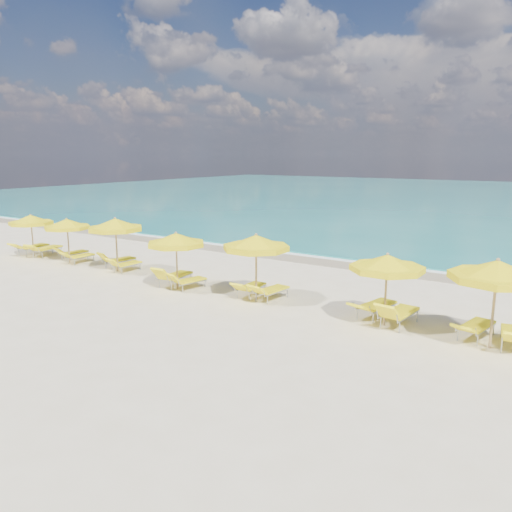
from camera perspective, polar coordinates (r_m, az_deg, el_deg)
The scene contains 25 objects.
ground_plane at distance 18.46m, azimuth -2.60°, elevation -4.43°, with size 120.00×120.00×0.00m, color beige.
ocean at distance 63.37m, azimuth 24.20°, elevation 5.97°, with size 120.00×80.00×0.30m, color #147672.
wet_sand_band at distance 24.63m, azimuth 7.65°, elevation -0.44°, with size 120.00×2.60×0.01m, color tan.
foam_line at distance 25.34m, azimuth 8.45°, elevation -0.13°, with size 120.00×1.20×0.03m, color white.
whitecap_near at distance 35.74m, azimuth 5.83°, elevation 3.34°, with size 14.00×0.36×0.05m, color white.
umbrella_0 at distance 27.41m, azimuth -24.34°, elevation 3.75°, with size 2.20×2.20×2.16m.
umbrella_1 at distance 25.19m, azimuth -20.80°, elevation 3.39°, with size 2.33×2.33×2.14m.
umbrella_2 at distance 22.55m, azimuth -15.78°, elevation 3.41°, with size 3.03×3.03×2.41m.
umbrella_3 at distance 19.04m, azimuth -9.12°, elevation 1.80°, with size 2.80×2.80×2.23m.
umbrella_4 at distance 17.35m, azimuth 0.01°, elevation 1.47°, with size 3.10×3.10×2.39m.
umbrella_5 at distance 15.22m, azimuth 14.77°, elevation -0.85°, with size 2.89×2.89×2.24m.
umbrella_6 at distance 14.35m, azimuth 25.84°, elevation -1.61°, with size 2.79×2.79×2.47m.
lounger_0_left at distance 28.23m, azimuth -24.17°, elevation 0.67°, with size 0.83×2.08×0.77m.
lounger_0_right at distance 27.44m, azimuth -22.80°, elevation 0.48°, with size 1.01×2.05×0.80m.
lounger_1_left at distance 26.11m, azimuth -20.09°, elevation 0.08°, with size 0.66×1.68×0.72m.
lounger_1_right at distance 25.16m, azimuth -19.44°, elevation -0.30°, with size 0.59×1.65×0.67m.
lounger_2_left at distance 23.57m, azimuth -15.34°, elevation -0.76°, with size 0.84×1.78×0.85m.
lounger_2_right at distance 22.70m, azimuth -14.55°, elevation -1.22°, with size 0.58×1.64×0.75m.
lounger_3_left at distance 19.88m, azimuth -9.27°, elevation -2.69°, with size 0.81×1.92×0.94m.
lounger_3_right at distance 19.33m, azimuth -7.63°, elevation -3.17°, with size 0.84×1.64×0.76m.
lounger_4_left at distance 18.23m, azimuth -0.61°, elevation -3.96°, with size 0.65×1.72×0.71m.
lounger_4_right at distance 17.77m, azimuth 1.76°, elevation -4.35°, with size 0.77×1.81×0.75m.
lounger_5_left at distance 16.34m, azimuth 13.50°, elevation -6.05°, with size 1.02×2.07×0.71m.
lounger_5_right at distance 15.73m, azimuth 16.00°, elevation -6.82°, with size 0.85×1.98×0.93m.
lounger_6_left at distance 15.42m, azimuth 23.80°, elevation -7.86°, with size 0.93×1.93×0.68m.
Camera 1 is at (10.54, -14.28, 5.09)m, focal length 35.00 mm.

